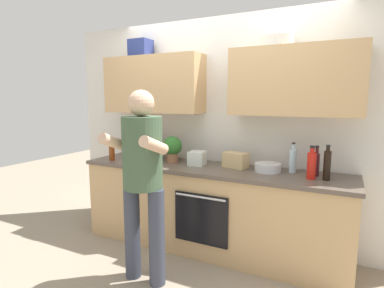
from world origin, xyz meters
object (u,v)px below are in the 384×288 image
at_px(bottle_syrup, 148,151).
at_px(bottle_water, 293,160).
at_px(cup_ceramic, 158,156).
at_px(grocery_bag_produce, 197,158).
at_px(person_standing, 142,172).
at_px(bottle_oil, 173,151).
at_px(grocery_bag_crisps, 141,150).
at_px(bottle_wine, 316,164).
at_px(mixing_bowl, 268,167).
at_px(bottle_vinegar, 112,150).
at_px(bottle_soda, 159,147).
at_px(grocery_bag_bread, 236,160).
at_px(bottle_soy, 327,165).
at_px(bottle_hotsauce, 312,165).
at_px(potted_herb, 172,147).

bearing_deg(bottle_syrup, bottle_water, 9.81).
xyz_separation_m(cup_ceramic, grocery_bag_produce, (0.52, -0.03, 0.03)).
relative_size(person_standing, bottle_oil, 6.72).
xyz_separation_m(bottle_oil, grocery_bag_crisps, (-0.33, -0.18, 0.01)).
xyz_separation_m(bottle_wine, mixing_bowl, (-0.44, -0.02, -0.08)).
height_order(bottle_oil, bottle_vinegar, bottle_vinegar).
xyz_separation_m(person_standing, bottle_oil, (-0.29, 1.02, 0.01)).
xyz_separation_m(bottle_water, bottle_wine, (0.21, -0.03, -0.01)).
distance_m(person_standing, bottle_soda, 1.10).
distance_m(bottle_wine, bottle_vinegar, 2.21).
xyz_separation_m(mixing_bowl, grocery_bag_produce, (-0.75, -0.04, 0.03)).
distance_m(bottle_water, grocery_bag_bread, 0.57).
height_order(bottle_vinegar, mixing_bowl, bottle_vinegar).
relative_size(person_standing, bottle_soy, 5.37).
relative_size(bottle_soy, grocery_bag_bread, 1.26).
distance_m(bottle_hotsauce, grocery_bag_crisps, 1.90).
relative_size(bottle_hotsauce, bottle_vinegar, 1.08).
xyz_separation_m(bottle_syrup, mixing_bowl, (1.28, 0.20, -0.10)).
height_order(bottle_water, grocery_bag_bread, bottle_water).
distance_m(bottle_soy, grocery_bag_bread, 0.89).
distance_m(bottle_vinegar, grocery_bag_bread, 1.44).
xyz_separation_m(person_standing, bottle_syrup, (-0.42, 0.68, 0.05)).
xyz_separation_m(person_standing, potted_herb, (-0.20, 0.85, 0.07)).
xyz_separation_m(bottle_soda, grocery_bag_crisps, (-0.16, -0.16, -0.03)).
bearing_deg(mixing_bowl, grocery_bag_crisps, -178.22).
xyz_separation_m(person_standing, bottle_soda, (-0.47, 1.00, 0.05)).
relative_size(person_standing, cup_ceramic, 18.45).
xyz_separation_m(bottle_vinegar, grocery_bag_crisps, (0.27, 0.20, -0.00)).
xyz_separation_m(bottle_vinegar, potted_herb, (0.69, 0.21, 0.05)).
xyz_separation_m(bottle_water, mixing_bowl, (-0.23, -0.06, -0.08)).
bearing_deg(grocery_bag_produce, bottle_vinegar, -168.36).
height_order(person_standing, bottle_syrup, person_standing).
xyz_separation_m(bottle_wine, bottle_hotsauce, (-0.03, -0.14, 0.01)).
bearing_deg(bottle_wine, cup_ceramic, -179.01).
height_order(bottle_soda, cup_ceramic, bottle_soda).
relative_size(cup_ceramic, grocery_bag_crisps, 0.37).
xyz_separation_m(bottle_hotsauce, bottle_vinegar, (-2.17, -0.13, -0.01)).
bearing_deg(bottle_hotsauce, grocery_bag_bread, 169.48).
xyz_separation_m(potted_herb, grocery_bag_produce, (0.31, -0.00, -0.10)).
height_order(bottle_soy, grocery_bag_crisps, bottle_soy).
bearing_deg(cup_ceramic, bottle_oil, 49.51).
xyz_separation_m(bottle_oil, grocery_bag_bread, (0.81, -0.10, -0.02)).
xyz_separation_m(bottle_hotsauce, potted_herb, (-1.48, 0.08, 0.04)).
distance_m(bottle_hotsauce, bottle_vinegar, 2.17).
distance_m(bottle_hotsauce, grocery_bag_bread, 0.77).
distance_m(bottle_soda, potted_herb, 0.30).
xyz_separation_m(bottle_syrup, cup_ceramic, (0.01, 0.20, -0.10)).
height_order(bottle_oil, mixing_bowl, bottle_oil).
relative_size(person_standing, bottle_water, 5.71).
distance_m(bottle_water, bottle_hotsauce, 0.25).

